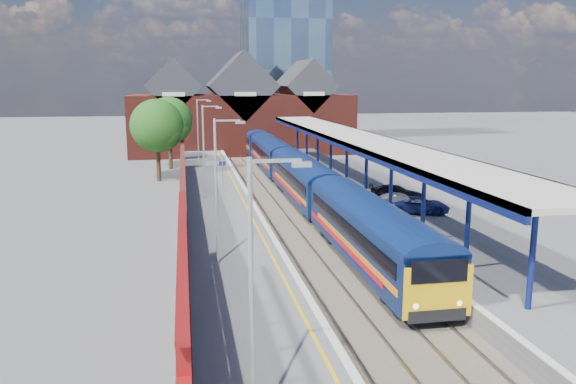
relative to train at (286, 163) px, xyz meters
name	(u,v)px	position (x,y,z in m)	size (l,w,h in m)	color
ground	(273,188)	(-1.49, -1.39, -2.12)	(240.00, 240.00, 0.00)	#5B5B5E
ballast_bed	(293,212)	(-1.49, -11.39, -2.09)	(6.00, 76.00, 0.06)	#473D33
rails	(293,211)	(-1.49, -11.39, -2.00)	(4.51, 76.00, 0.14)	slate
left_platform	(220,209)	(-6.99, -11.39, -1.62)	(5.00, 76.00, 1.00)	#565659
right_platform	(369,203)	(4.51, -11.39, -1.62)	(6.00, 76.00, 1.00)	#565659
coping_left	(252,201)	(-4.64, -11.39, -1.10)	(0.30, 76.00, 0.05)	silver
coping_right	(334,198)	(1.66, -11.39, -1.10)	(0.30, 76.00, 0.05)	silver
yellow_line	(244,201)	(-5.24, -11.39, -1.12)	(0.14, 76.00, 0.01)	yellow
train	(286,163)	(0.00, 0.00, 0.00)	(2.91, 65.92, 3.45)	#0B1E4F
canopy	(357,139)	(3.99, -9.44, 3.13)	(4.50, 52.00, 4.48)	#0E1954
lamp_post_a	(257,283)	(-7.86, -39.39, 2.87)	(1.48, 0.18, 7.00)	#A5A8AA
lamp_post_b	(219,182)	(-7.86, -25.39, 2.87)	(1.48, 0.18, 7.00)	#A5A8AA
lamp_post_c	(205,145)	(-7.86, -9.39, 2.87)	(1.48, 0.18, 7.00)	#A5A8AA
lamp_post_d	(199,129)	(-7.86, 6.61, 2.87)	(1.48, 0.18, 7.00)	#A5A8AA
platform_sign	(222,171)	(-6.49, -7.39, 0.57)	(0.55, 0.08, 2.50)	#A5A8AA
brick_wall	(183,203)	(-9.59, -17.85, 0.33)	(0.35, 50.00, 3.86)	#5B1F17
station_building	(241,113)	(-1.49, 26.61, 3.33)	(30.00, 12.12, 13.78)	#5B1F17
glass_tower	(284,21)	(8.51, 48.61, 18.08)	(14.20, 14.20, 40.30)	#475B79
tree_near	(158,127)	(-11.84, 4.52, 3.23)	(5.20, 5.20, 8.10)	#382314
tree_far	(170,122)	(-10.84, 12.52, 3.23)	(5.20, 5.20, 8.10)	#382314
parked_car_silver	(401,203)	(4.91, -16.78, -0.51)	(1.30, 3.72, 1.23)	#98979C
parked_car_dark	(396,193)	(5.96, -13.15, -0.54)	(1.62, 3.97, 1.15)	black
parked_car_blue	(419,205)	(6.01, -17.26, -0.57)	(1.84, 3.98, 1.11)	navy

